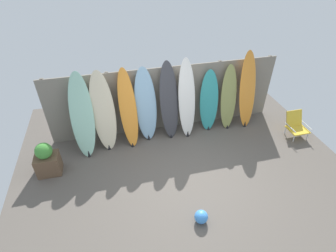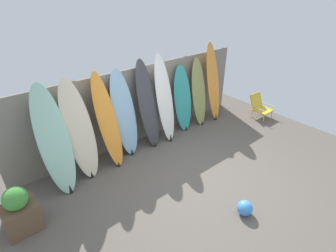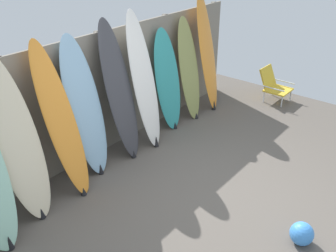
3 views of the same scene
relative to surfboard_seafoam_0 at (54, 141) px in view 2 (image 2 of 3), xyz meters
The scene contains 14 objects.
ground 2.81m from the surfboard_seafoam_0, 35.86° to the right, with size 7.68×7.68×0.00m, color #5B544C.
fence_back 2.19m from the surfboard_seafoam_0, 12.25° to the left, with size 6.08×0.11×1.80m.
surfboard_seafoam_0 is the anchor object (origin of this frame).
surfboard_cream_1 0.50m from the surfboard_seafoam_0, ahead, with size 0.60×0.60×1.97m.
surfboard_orange_2 1.09m from the surfboard_seafoam_0, ahead, with size 0.49×0.67×1.97m.
surfboard_skyblue_3 1.55m from the surfboard_seafoam_0, ahead, with size 0.58×0.50×1.92m.
surfboard_charcoal_4 2.14m from the surfboard_seafoam_0, ahead, with size 0.53×0.56×2.02m.
surfboard_white_5 2.59m from the surfboard_seafoam_0, ahead, with size 0.45×0.54×2.07m.
surfboard_teal_6 3.25m from the surfboard_seafoam_0, ahead, with size 0.54×0.45×1.68m.
surfboard_olive_7 3.79m from the surfboard_seafoam_0, ahead, with size 0.48×0.49×1.77m.
surfboard_orange_8 4.30m from the surfboard_seafoam_0, ahead, with size 0.56×0.55×2.10m.
beach_chair 5.51m from the surfboard_seafoam_0, ahead, with size 0.50×0.56×0.64m.
planter_box 1.24m from the surfboard_seafoam_0, 143.14° to the right, with size 0.51×0.41×0.82m.
beach_ball 3.49m from the surfboard_seafoam_0, 52.52° to the right, with size 0.26×0.26×0.26m, color #3F8CE5.
Camera 2 is at (-3.08, -2.74, 3.47)m, focal length 28.00 mm.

